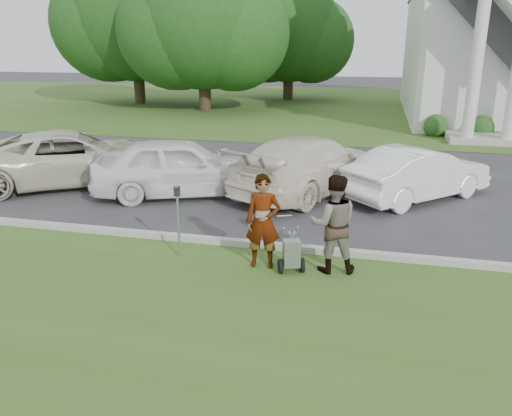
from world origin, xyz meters
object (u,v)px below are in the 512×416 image
(tree_left, at_px, (203,27))
(person_left, at_px, (263,222))
(striping_cart, at_px, (291,254))
(car_d, at_px, (418,173))
(tree_far, at_px, (134,20))
(parking_meter_near, at_px, (178,213))
(car_b, at_px, (180,167))
(person_right, at_px, (333,225))
(car_c, at_px, (309,164))
(car_a, at_px, (72,158))
(church, at_px, (499,9))
(tree_back, at_px, (289,35))

(tree_left, bearing_deg, person_left, -68.41)
(striping_cart, bearing_deg, car_d, 44.08)
(tree_left, distance_m, car_d, 21.23)
(striping_cart, relative_size, person_left, 0.56)
(tree_far, bearing_deg, striping_cart, -58.80)
(parking_meter_near, bearing_deg, car_d, 46.97)
(person_left, bearing_deg, car_b, 123.15)
(person_left, relative_size, person_right, 0.97)
(tree_left, relative_size, car_d, 2.41)
(tree_left, distance_m, car_c, 19.65)
(striping_cart, bearing_deg, parking_meter_near, 154.04)
(striping_cart, distance_m, person_left, 0.80)
(parking_meter_near, distance_m, car_a, 6.91)
(church, bearing_deg, person_right, -106.46)
(striping_cart, bearing_deg, tree_far, 100.60)
(car_a, bearing_deg, person_right, -152.26)
(car_b, height_order, car_d, car_b)
(tree_left, height_order, parking_meter_near, tree_left)
(tree_back, distance_m, car_a, 26.12)
(person_right, height_order, car_c, person_right)
(church, relative_size, parking_meter_near, 16.16)
(car_d, bearing_deg, person_left, 104.19)
(church, distance_m, striping_cart, 25.38)
(car_a, bearing_deg, tree_far, -13.25)
(church, xyz_separation_m, person_right, (-6.89, -23.31, -5.00))
(striping_cart, bearing_deg, car_b, 111.57)
(striping_cart, xyz_separation_m, person_right, (0.72, 0.25, 0.56))
(person_right, distance_m, car_a, 9.41)
(person_right, height_order, car_a, person_right)
(car_b, bearing_deg, car_c, -92.08)
(person_right, xyz_separation_m, car_a, (-8.28, 4.46, -0.12))
(church, xyz_separation_m, person_left, (-8.19, -23.42, -5.03))
(tree_far, relative_size, car_a, 2.00)
(tree_left, bearing_deg, parking_meter_near, -72.31)
(church, xyz_separation_m, parking_meter_near, (-9.93, -23.34, -5.00))
(person_right, height_order, parking_meter_near, person_right)
(church, distance_m, tree_far, 23.09)
(tree_far, distance_m, striping_cart, 30.21)
(tree_back, distance_m, car_c, 25.73)
(tree_far, xyz_separation_m, car_a, (7.84, -20.73, -4.88))
(tree_back, height_order, person_left, tree_back)
(tree_back, height_order, car_d, tree_back)
(tree_left, xyz_separation_m, car_b, (5.52, -18.15, -4.28))
(person_right, relative_size, car_a, 0.32)
(tree_left, height_order, striping_cart, tree_left)
(tree_far, bearing_deg, parking_meter_near, -62.57)
(church, bearing_deg, tree_back, 152.15)
(car_b, distance_m, car_c, 3.68)
(person_left, bearing_deg, tree_left, 106.19)
(car_c, bearing_deg, parking_meter_near, 95.97)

